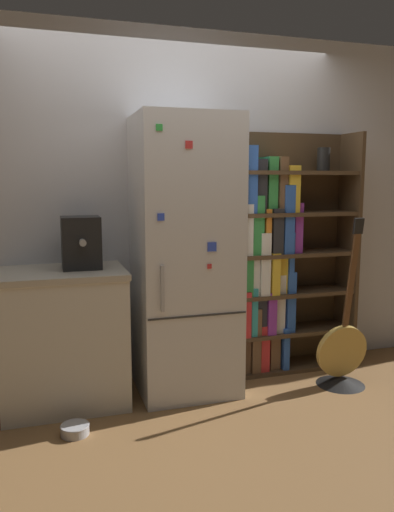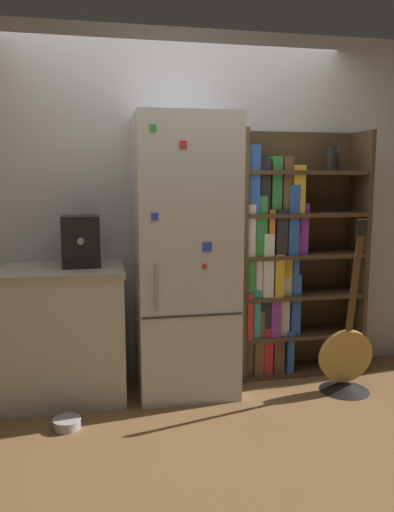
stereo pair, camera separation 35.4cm
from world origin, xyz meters
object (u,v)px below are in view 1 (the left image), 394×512
Objects in this scene: bookshelf at (276,260)px; espresso_machine at (81,243)px; guitar at (342,362)px; pet_bowl at (75,429)px; refrigerator at (185,257)px.

bookshelf is 1.52m from espresso_machine.
guitar reaches higher than pet_bowl.
refrigerator is 0.72m from espresso_machine.
pet_bowl is at bearing -102.10° from espresso_machine.
refrigerator is at bearing 165.69° from guitar.
bookshelf is at bearing 4.75° from espresso_machine.
bookshelf reaches higher than espresso_machine.
bookshelf is 5.38× the size of espresso_machine.
refrigerator reaches higher than bookshelf.
espresso_machine is at bearing 176.24° from refrigerator.
guitar is at bearing 5.16° from pet_bowl.
bookshelf is at bearing 21.47° from pet_bowl.
espresso_machine is at bearing 169.70° from guitar.
pet_bowl is (-1.94, -0.18, -0.14)m from guitar.
refrigerator is 11.22× the size of pet_bowl.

